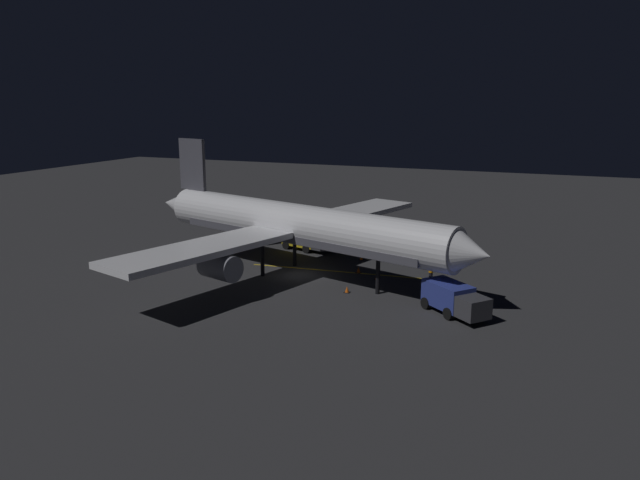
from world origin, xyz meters
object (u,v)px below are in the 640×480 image
Objects in this scene: baggage_truck at (453,299)px; traffic_cone_under_wing at (359,270)px; airliner at (294,226)px; traffic_cone_far at (361,257)px; catering_truck at (307,239)px; ground_crew_worker at (431,272)px; traffic_cone_near_left at (347,290)px; traffic_cone_near_right at (377,277)px.

traffic_cone_under_wing is at bearing -128.17° from baggage_truck.
airliner is 6.53× the size of baggage_truck.
baggage_truck reaches higher than traffic_cone_far.
traffic_cone_far is at bearing -164.66° from traffic_cone_under_wing.
baggage_truck is 12.92m from traffic_cone_under_wing.
baggage_truck is 22.87m from catering_truck.
baggage_truck is 16.86m from traffic_cone_far.
baggage_truck is at bearing 23.49° from ground_crew_worker.
traffic_cone_under_wing is 1.00× the size of traffic_cone_far.
traffic_cone_near_left is at bearing -45.16° from ground_crew_worker.
baggage_truck is at bearing 52.12° from catering_truck.
traffic_cone_near_left is 1.00× the size of traffic_cone_near_right.
traffic_cone_near_left is 10.71m from traffic_cone_far.
ground_crew_worker is at bearing 101.53° from airliner.
catering_truck is 6.96m from traffic_cone_far.
traffic_cone_under_wing and traffic_cone_far have the same top height.
airliner is at bearing -62.41° from traffic_cone_under_wing.
ground_crew_worker is 9.34m from traffic_cone_far.
traffic_cone_near_right is at bearing 99.59° from airliner.
traffic_cone_near_left is 6.10m from traffic_cone_under_wing.
baggage_truck reaches higher than traffic_cone_under_wing.
traffic_cone_near_left and traffic_cone_under_wing have the same top height.
airliner is 9.79m from catering_truck.
traffic_cone_under_wing is at bearing 52.49° from catering_truck.
traffic_cone_near_left is at bearing 12.21° from traffic_cone_far.
ground_crew_worker is (-2.46, 12.05, -3.65)m from airliner.
traffic_cone_near_right is (-4.53, 1.20, 0.00)m from traffic_cone_near_left.
ground_crew_worker is 8.14m from traffic_cone_near_left.
catering_truck is 11.16× the size of traffic_cone_far.
baggage_truck reaches higher than traffic_cone_near_left.
ground_crew_worker is 3.16× the size of traffic_cone_under_wing.
traffic_cone_near_right is at bearing -75.32° from ground_crew_worker.
traffic_cone_under_wing is at bearing -123.51° from traffic_cone_near_right.
baggage_truck is 10.23× the size of traffic_cone_far.
catering_truck is 11.16× the size of traffic_cone_near_left.
catering_truck is at bearing -143.44° from traffic_cone_near_left.
ground_crew_worker is at bearing 104.68° from traffic_cone_near_right.
ground_crew_worker is at bearing 66.61° from catering_truck.
traffic_cone_near_left is 1.00× the size of traffic_cone_far.
traffic_cone_near_right is 6.88m from traffic_cone_far.
ground_crew_worker is 3.16× the size of traffic_cone_near_left.
airliner is 5.99× the size of catering_truck.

